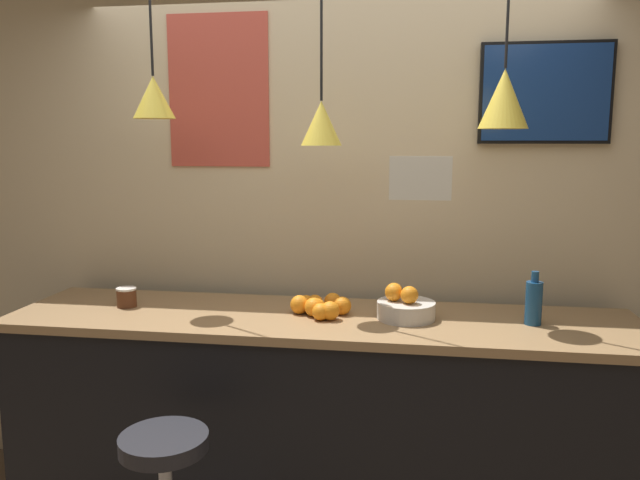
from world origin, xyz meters
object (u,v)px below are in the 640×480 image
juice_bottle (534,302)px  mounted_tv (545,93)px  fruit_bowl (404,306)px  spread_jar (127,297)px

juice_bottle → mounted_tv: size_ratio=0.39×
mounted_tv → fruit_bowl: bearing=-148.2°
juice_bottle → fruit_bowl: bearing=180.0°
fruit_bowl → juice_bottle: bearing=-0.0°
fruit_bowl → spread_jar: fruit_bowl is taller
mounted_tv → spread_jar: bearing=-168.7°
fruit_bowl → mounted_tv: mounted_tv is taller
fruit_bowl → spread_jar: (-1.32, -0.00, -0.01)m
juice_bottle → mounted_tv: (0.07, 0.39, 0.91)m
fruit_bowl → spread_jar: bearing=-180.0°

